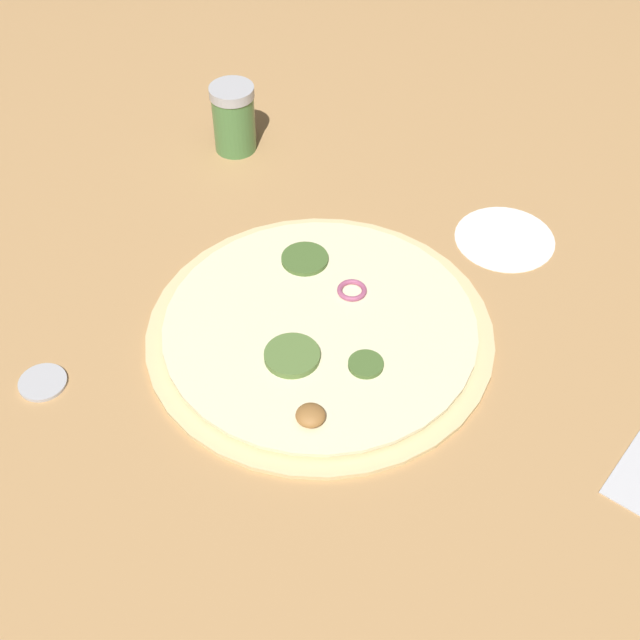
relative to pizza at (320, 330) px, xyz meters
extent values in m
plane|color=tan|center=(0.00, 0.00, -0.01)|extent=(3.00, 3.00, 0.00)
cylinder|color=beige|center=(0.00, 0.00, 0.00)|extent=(0.34, 0.34, 0.01)
cylinder|color=beige|center=(0.00, 0.00, 0.00)|extent=(0.31, 0.31, 0.00)
cylinder|color=#567538|center=(-0.04, -0.04, 0.01)|extent=(0.05, 0.05, 0.01)
cylinder|color=#47662D|center=(0.03, -0.06, 0.01)|extent=(0.03, 0.03, 0.00)
torus|color=#A34C70|center=(0.04, 0.04, 0.01)|extent=(0.03, 0.03, 0.01)
cylinder|color=#47662D|center=(0.01, 0.09, 0.01)|extent=(0.05, 0.05, 0.00)
ellipsoid|color=#996633|center=(-0.04, -0.11, 0.01)|extent=(0.03, 0.03, 0.01)
cylinder|color=#4C7F42|center=(-0.03, 0.32, 0.03)|extent=(0.05, 0.05, 0.07)
cylinder|color=#B2B2B7|center=(-0.03, 0.32, 0.07)|extent=(0.05, 0.05, 0.01)
cylinder|color=#B2B2B7|center=(-0.27, 0.00, 0.00)|extent=(0.04, 0.04, 0.01)
cylinder|color=white|center=(0.23, 0.09, -0.01)|extent=(0.11, 0.11, 0.00)
camera|label=1|loc=(-0.14, -0.57, 0.63)|focal=50.00mm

